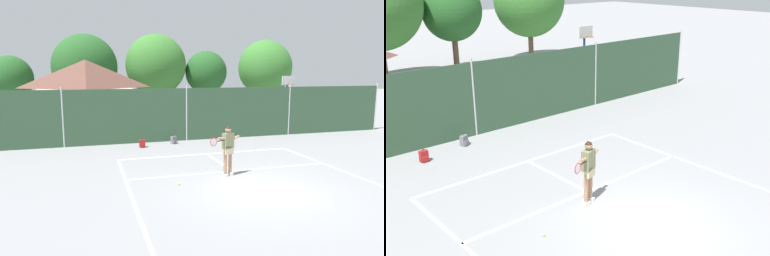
% 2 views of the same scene
% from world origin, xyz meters
% --- Properties ---
extents(ground_plane, '(120.00, 120.00, 0.00)m').
position_xyz_m(ground_plane, '(0.00, 0.00, 0.00)').
color(ground_plane, gray).
extents(court_markings, '(8.30, 11.10, 0.01)m').
position_xyz_m(court_markings, '(0.00, 0.65, 0.00)').
color(court_markings, white).
rests_on(court_markings, ground).
extents(chainlink_fence, '(26.09, 0.09, 3.07)m').
position_xyz_m(chainlink_fence, '(0.00, 9.00, 1.46)').
color(chainlink_fence, '#2D4C33').
rests_on(chainlink_fence, ground).
extents(basketball_hoop, '(0.90, 0.67, 3.55)m').
position_xyz_m(basketball_hoop, '(7.43, 10.77, 2.31)').
color(basketball_hoop, '#284CB2').
rests_on(basketball_hoop, ground).
extents(clubhouse_building, '(5.56, 4.78, 4.54)m').
position_xyz_m(clubhouse_building, '(-5.30, 12.60, 2.35)').
color(clubhouse_building, beige).
rests_on(clubhouse_building, ground).
extents(treeline_backdrop, '(26.11, 4.68, 6.99)m').
position_xyz_m(treeline_backdrop, '(1.14, 20.39, 4.14)').
color(treeline_backdrop, brown).
rests_on(treeline_backdrop, ground).
extents(tennis_player, '(1.35, 0.60, 1.85)m').
position_xyz_m(tennis_player, '(-0.42, 1.97, 1.11)').
color(tennis_player, silver).
rests_on(tennis_player, ground).
extents(tennis_ball, '(0.07, 0.07, 0.07)m').
position_xyz_m(tennis_ball, '(-2.41, 1.42, 0.03)').
color(tennis_ball, '#CCE033').
rests_on(tennis_ball, ground).
extents(backpack_red, '(0.29, 0.25, 0.46)m').
position_xyz_m(backpack_red, '(-2.68, 7.82, 0.19)').
color(backpack_red, maroon).
rests_on(backpack_red, ground).
extents(backpack_grey, '(0.33, 0.33, 0.46)m').
position_xyz_m(backpack_grey, '(-0.92, 8.28, 0.19)').
color(backpack_grey, slate).
rests_on(backpack_grey, ground).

